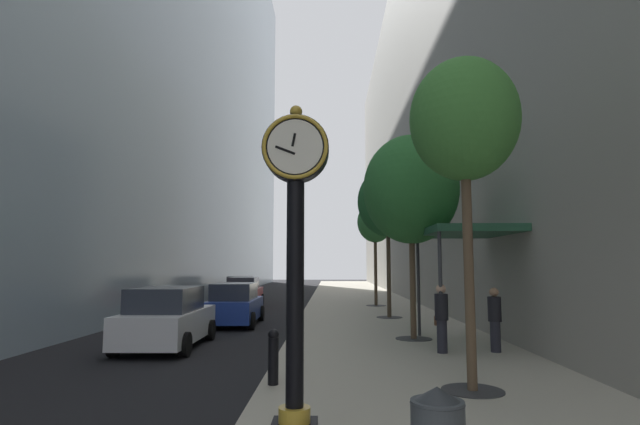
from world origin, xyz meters
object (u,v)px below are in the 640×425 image
object	(u,v)px
pedestrian_by_clock	(495,318)
street_tree_mid_far	(388,202)
street_tree_mid_near	(411,190)
pedestrian_walking	(441,316)
car_white_trailing	(167,318)
street_tree_far	(375,223)
car_red_far	(244,292)
bollard_third	(273,355)
street_tree_near	(464,122)
car_black_mid	(240,288)
street_clock	(295,256)
car_blue_near	(235,305)

from	to	relation	value
pedestrian_by_clock	street_tree_mid_far	bearing A→B (deg)	101.59
street_tree_mid_near	pedestrian_by_clock	size ratio (longest dim) A/B	3.83
pedestrian_walking	car_white_trailing	world-z (taller)	pedestrian_walking
street_tree_mid_far	street_tree_far	distance (m)	6.24
pedestrian_by_clock	car_red_far	distance (m)	18.01
bollard_third	street_tree_near	world-z (taller)	street_tree_near
street_tree_mid_far	car_red_far	world-z (taller)	street_tree_mid_far
street_tree_far	car_red_far	world-z (taller)	street_tree_far
pedestrian_by_clock	car_black_mid	world-z (taller)	pedestrian_by_clock
street_clock	car_black_mid	bearing A→B (deg)	101.57
street_tree_near	pedestrian_by_clock	bearing A→B (deg)	66.50
car_blue_near	car_black_mid	world-z (taller)	car_blue_near
street_tree_mid_far	pedestrian_by_clock	xyz separation A→B (m)	(1.74, -8.46, -4.11)
street_tree_mid_far	pedestrian_walking	xyz separation A→B (m)	(0.33, -8.61, -4.06)
street_clock	car_red_far	world-z (taller)	street_clock
pedestrian_walking	pedestrian_by_clock	world-z (taller)	pedestrian_walking
bollard_third	street_tree_near	xyz separation A→B (m)	(3.60, -0.40, 4.37)
bollard_third	pedestrian_walking	distance (m)	5.24
street_tree_mid_near	street_tree_mid_far	size ratio (longest dim) A/B	0.97
pedestrian_by_clock	car_white_trailing	bearing A→B (deg)	171.83
street_tree_mid_near	car_red_far	xyz separation A→B (m)	(-7.50, 13.22, -3.90)
street_tree_mid_far	bollard_third	bearing A→B (deg)	-106.63
street_tree_far	street_tree_mid_far	bearing A→B (deg)	-90.00
pedestrian_walking	pedestrian_by_clock	size ratio (longest dim) A/B	1.06
pedestrian_walking	car_white_trailing	xyz separation A→B (m)	(-7.58, 1.44, -0.23)
street_tree_mid_far	car_black_mid	distance (m)	16.64
street_tree_mid_far	pedestrian_walking	bearing A→B (deg)	-87.82
car_red_far	car_white_trailing	distance (m)	14.17
car_white_trailing	street_clock	bearing A→B (deg)	-62.59
street_tree_far	pedestrian_walking	distance (m)	15.30
car_white_trailing	street_tree_mid_near	bearing A→B (deg)	7.44
car_black_mid	bollard_third	bearing A→B (deg)	-78.32
street_tree_mid_far	street_tree_far	xyz separation A→B (m)	(0.00, 6.23, -0.37)
street_tree_mid_near	street_tree_mid_far	distance (m)	6.24
bollard_third	street_clock	bearing A→B (deg)	-79.21
street_tree_near	car_red_far	xyz separation A→B (m)	(-7.50, 19.45, -4.23)
car_blue_near	street_tree_near	bearing A→B (deg)	-59.52
pedestrian_walking	car_black_mid	distance (m)	23.85
street_tree_near	car_red_far	bearing A→B (deg)	111.08
street_tree_near	street_tree_mid_near	world-z (taller)	street_tree_mid_near
car_white_trailing	pedestrian_by_clock	bearing A→B (deg)	-8.17
street_tree_far	bollard_third	bearing A→B (deg)	-101.14
bollard_third	car_black_mid	xyz separation A→B (m)	(-5.26, 25.45, 0.11)
street_clock	pedestrian_walking	bearing A→B (deg)	64.31
street_clock	car_blue_near	distance (m)	14.27
bollard_third	car_white_trailing	distance (m)	6.10
car_white_trailing	pedestrian_walking	bearing A→B (deg)	-10.75
street_tree_near	pedestrian_walking	distance (m)	5.55
street_tree_far	car_white_trailing	world-z (taller)	street_tree_far
car_black_mid	car_red_far	bearing A→B (deg)	-77.94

